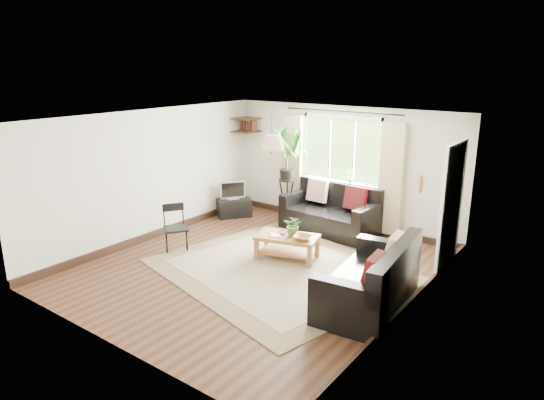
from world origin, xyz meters
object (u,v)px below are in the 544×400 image
Objects in this scene: sofa_back at (330,210)px; sofa_right at (369,276)px; palm_stand at (287,176)px; tv_stand at (234,208)px; folding_chair at (176,229)px; coffee_table at (287,247)px.

sofa_back reaches higher than sofa_right.
palm_stand is (-2.95, 2.32, 0.55)m from sofa_right.
sofa_back is 2.20m from tv_stand.
folding_chair is (-0.60, -2.50, -0.57)m from palm_stand.
tv_stand is (-4.07, 1.96, -0.24)m from sofa_right.
sofa_back is 1.65m from coffee_table.
tv_stand is 2.22m from folding_chair.
coffee_table is (0.11, -1.64, -0.23)m from sofa_back.
sofa_right is at bearing -79.63° from tv_stand.
sofa_right is 3.55m from folding_chair.
sofa_right is 1.80× the size of coffee_table.
palm_stand is 2.37× the size of folding_chair.
sofa_right is at bearing -54.23° from folding_chair.
tv_stand is (-2.26, 1.27, -0.02)m from coffee_table.
folding_chair is (-1.63, -2.51, -0.02)m from sofa_back.
tv_stand is at bearing 150.69° from coffee_table.
palm_stand reaches higher than coffee_table.
palm_stand is at bearing -176.33° from sofa_back.
coffee_table is at bearing -83.25° from tv_stand.
palm_stand is (-1.03, -0.01, 0.55)m from sofa_back.
sofa_back is at bearing -0.23° from folding_chair.
sofa_right is 2.22× the size of folding_chair.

